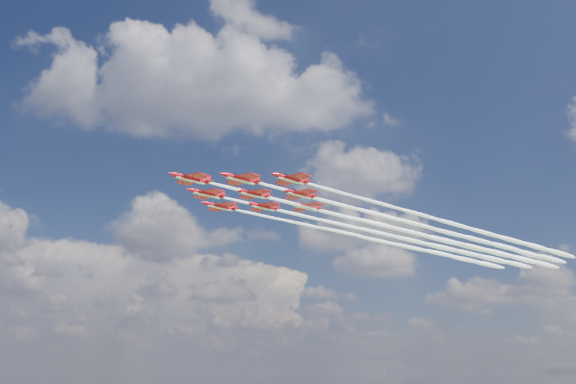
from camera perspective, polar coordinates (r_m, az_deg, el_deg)
jet_lead at (r=173.44m, az=9.67°, el=-3.36°), size 110.61×91.51×2.81m
jet_row2_port at (r=175.86m, az=13.39°, el=-3.33°), size 110.61×91.51×2.81m
jet_row2_starb at (r=184.69m, az=9.74°, el=-4.24°), size 110.61×91.51×2.81m
jet_row3_port at (r=178.99m, az=17.00°, el=-3.28°), size 110.61×91.51×2.81m
jet_row3_centre at (r=187.10m, az=13.24°, el=-4.20°), size 110.61×91.51×2.81m
jet_row3_starb at (r=195.98m, az=9.81°, el=-5.02°), size 110.61×91.51×2.81m
jet_row4_port at (r=190.19m, az=16.65°, el=-4.14°), size 110.61×91.51×2.81m
jet_row4_starb at (r=198.39m, az=13.11°, el=-4.97°), size 110.61×91.51×2.81m
jet_tail at (r=201.43m, az=16.33°, el=-4.91°), size 110.61×91.51×2.81m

